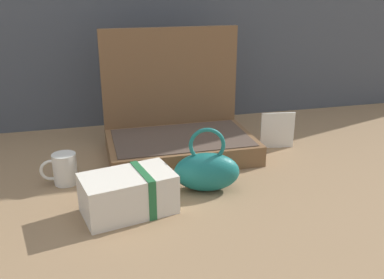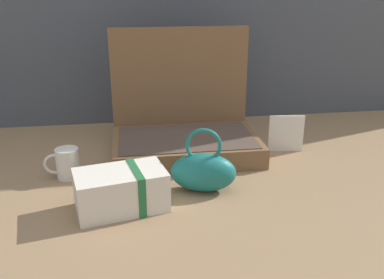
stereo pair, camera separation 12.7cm
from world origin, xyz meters
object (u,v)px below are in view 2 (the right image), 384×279
Objects in this scene: teal_pouch_handbag at (203,171)px; cream_toiletry_bag at (122,190)px; info_card_left at (286,134)px; coffee_mug at (67,163)px; open_suitcase at (184,127)px.

teal_pouch_handbag reaches higher than cream_toiletry_bag.
teal_pouch_handbag is 1.54× the size of info_card_left.
info_card_left is (0.74, 0.11, 0.02)m from coffee_mug.
info_card_left is at bearing 36.96° from teal_pouch_handbag.
cream_toiletry_bag is (-0.21, -0.38, -0.04)m from open_suitcase.
cream_toiletry_bag reaches higher than coffee_mug.
info_card_left reaches higher than cream_toiletry_bag.
open_suitcase is 4.60× the size of coffee_mug.
coffee_mug is at bearing -163.00° from info_card_left.
coffee_mug is (-0.38, -0.16, -0.04)m from open_suitcase.
info_card_left reaches higher than coffee_mug.
open_suitcase is 0.36m from info_card_left.
teal_pouch_handbag is 0.43m from info_card_left.
open_suitcase is 3.74× the size of info_card_left.
info_card_left is (0.34, 0.26, 0.00)m from teal_pouch_handbag.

